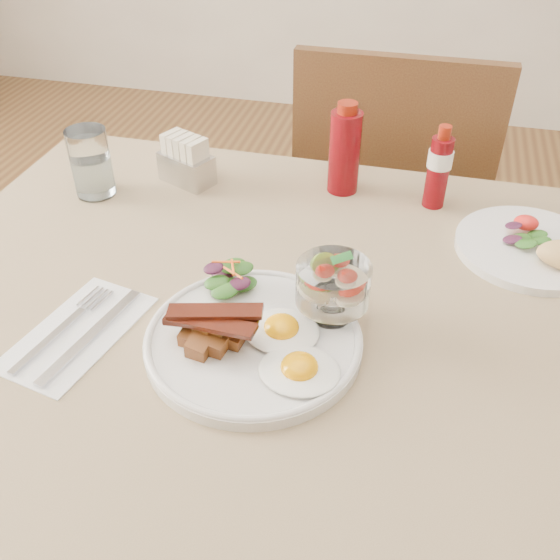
% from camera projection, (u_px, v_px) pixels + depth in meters
% --- Properties ---
extents(table, '(1.33, 0.88, 0.75)m').
position_uv_depth(table, '(347.00, 361.00, 0.91)').
color(table, brown).
rests_on(table, ground).
extents(chair_far, '(0.42, 0.42, 0.93)m').
position_uv_depth(chair_far, '(388.00, 210.00, 1.50)').
color(chair_far, brown).
rests_on(chair_far, ground).
extents(main_plate, '(0.28, 0.28, 0.02)m').
position_uv_depth(main_plate, '(253.00, 341.00, 0.80)').
color(main_plate, white).
rests_on(main_plate, table).
extents(fried_eggs, '(0.16, 0.18, 0.03)m').
position_uv_depth(fried_eggs, '(290.00, 348.00, 0.77)').
color(fried_eggs, white).
rests_on(fried_eggs, main_plate).
extents(bacon_potato_pile, '(0.12, 0.08, 0.05)m').
position_uv_depth(bacon_potato_pile, '(210.00, 330.00, 0.77)').
color(bacon_potato_pile, brown).
rests_on(bacon_potato_pile, main_plate).
extents(side_salad, '(0.08, 0.08, 0.04)m').
position_uv_depth(side_salad, '(230.00, 279.00, 0.86)').
color(side_salad, '#1D4D14').
rests_on(side_salad, main_plate).
extents(fruit_cup, '(0.10, 0.10, 0.10)m').
position_uv_depth(fruit_cup, '(333.00, 284.00, 0.79)').
color(fruit_cup, white).
rests_on(fruit_cup, main_plate).
extents(second_plate, '(0.23, 0.23, 0.06)m').
position_uv_depth(second_plate, '(541.00, 248.00, 0.95)').
color(second_plate, white).
rests_on(second_plate, table).
extents(ketchup_bottle, '(0.07, 0.07, 0.16)m').
position_uv_depth(ketchup_bottle, '(345.00, 151.00, 1.08)').
color(ketchup_bottle, '#60050B').
rests_on(ketchup_bottle, table).
extents(hot_sauce_bottle, '(0.05, 0.05, 0.15)m').
position_uv_depth(hot_sauce_bottle, '(439.00, 168.00, 1.04)').
color(hot_sauce_bottle, '#60050B').
rests_on(hot_sauce_bottle, table).
extents(sugar_caddy, '(0.11, 0.09, 0.09)m').
position_uv_depth(sugar_caddy, '(186.00, 162.00, 1.12)').
color(sugar_caddy, silver).
rests_on(sugar_caddy, table).
extents(water_glass, '(0.07, 0.07, 0.12)m').
position_uv_depth(water_glass, '(92.00, 166.00, 1.08)').
color(water_glass, white).
rests_on(water_glass, table).
extents(napkin_cutlery, '(0.15, 0.23, 0.01)m').
position_uv_depth(napkin_cutlery, '(78.00, 332.00, 0.82)').
color(napkin_cutlery, white).
rests_on(napkin_cutlery, table).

